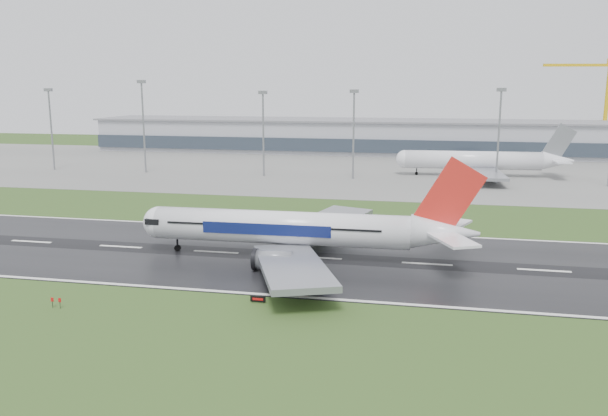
# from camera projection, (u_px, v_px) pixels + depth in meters

# --- Properties ---
(ground) EXTENTS (520.00, 520.00, 0.00)m
(ground) POSITION_uv_depth(u_px,v_px,m) (216.00, 252.00, 117.99)
(ground) COLOR #294419
(ground) RESTS_ON ground
(runway) EXTENTS (400.00, 45.00, 0.10)m
(runway) POSITION_uv_depth(u_px,v_px,m) (216.00, 252.00, 117.98)
(runway) COLOR black
(runway) RESTS_ON ground
(apron) EXTENTS (400.00, 130.00, 0.08)m
(apron) POSITION_uv_depth(u_px,v_px,m) (325.00, 168.00, 238.05)
(apron) COLOR slate
(apron) RESTS_ON ground
(terminal) EXTENTS (240.00, 36.00, 15.00)m
(terminal) POSITION_uv_depth(u_px,v_px,m) (346.00, 137.00, 294.22)
(terminal) COLOR #9799A2
(terminal) RESTS_ON ground
(main_airliner) EXTENTS (63.99, 61.03, 18.62)m
(main_airliner) POSITION_uv_depth(u_px,v_px,m) (304.00, 208.00, 112.48)
(main_airliner) COLOR white
(main_airliner) RESTS_ON runway
(parked_airliner) EXTENTS (65.05, 61.01, 18.18)m
(parked_airliner) POSITION_uv_depth(u_px,v_px,m) (481.00, 151.00, 215.25)
(parked_airliner) COLOR white
(parked_airliner) RESTS_ON apron
(tower_crane) EXTENTS (44.10, 10.24, 43.84)m
(tower_crane) POSITION_uv_depth(u_px,v_px,m) (606.00, 107.00, 282.36)
(tower_crane) COLOR gold
(tower_crane) RESTS_ON ground
(runway_sign) EXTENTS (2.27, 0.93, 1.04)m
(runway_sign) POSITION_uv_depth(u_px,v_px,m) (258.00, 299.00, 90.54)
(runway_sign) COLOR black
(runway_sign) RESTS_ON ground
(floodmast_0) EXTENTS (0.64, 0.64, 29.51)m
(floodmast_0) POSITION_uv_depth(u_px,v_px,m) (51.00, 131.00, 230.95)
(floodmast_0) COLOR gray
(floodmast_0) RESTS_ON ground
(floodmast_1) EXTENTS (0.64, 0.64, 32.44)m
(floodmast_1) POSITION_uv_depth(u_px,v_px,m) (144.00, 129.00, 223.25)
(floodmast_1) COLOR gray
(floodmast_1) RESTS_ON ground
(floodmast_2) EXTENTS (0.64, 0.64, 28.73)m
(floodmast_2) POSITION_uv_depth(u_px,v_px,m) (263.00, 136.00, 214.71)
(floodmast_2) COLOR gray
(floodmast_2) RESTS_ON ground
(floodmast_3) EXTENTS (0.64, 0.64, 29.18)m
(floodmast_3) POSITION_uv_depth(u_px,v_px,m) (353.00, 137.00, 208.40)
(floodmast_3) COLOR gray
(floodmast_3) RESTS_ON ground
(floodmast_4) EXTENTS (0.64, 0.64, 29.76)m
(floodmast_4) POSITION_uv_depth(u_px,v_px,m) (499.00, 138.00, 199.00)
(floodmast_4) COLOR gray
(floodmast_4) RESTS_ON ground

